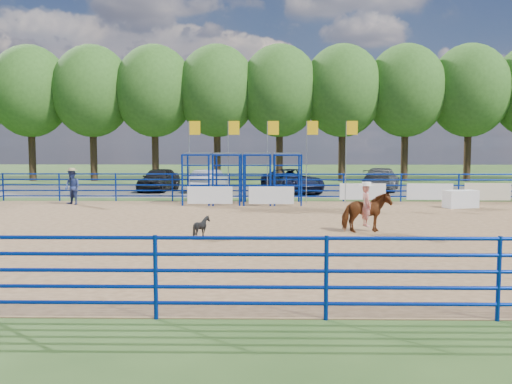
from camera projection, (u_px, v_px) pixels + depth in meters
The scene contains 14 objects.
ground at pixel (296, 231), 20.00m from camera, with size 120.00×120.00×0.00m, color #375421.
arena_dirt at pixel (296, 231), 20.00m from camera, with size 30.00×20.00×0.02m, color #926E49.
gravel_strip at pixel (282, 190), 36.93m from camera, with size 40.00×10.00×0.01m, color #66625A.
announcer_table at pixel (461, 199), 27.05m from camera, with size 1.55×0.72×0.83m, color silver.
horse_and_rider at pixel (366, 208), 19.60m from camera, with size 1.76×1.09×2.46m.
calf at pixel (202, 227), 18.49m from camera, with size 0.58×0.65×0.72m, color black.
spectator_cowboy at pixel (72, 187), 28.33m from camera, with size 1.07×1.01×1.80m.
car_a at pixel (159, 179), 36.46m from camera, with size 1.77×4.39×1.50m, color black.
car_b at pixel (209, 180), 36.15m from camera, with size 1.47×4.22×1.39m, color #989AA0.
car_c at pixel (292, 181), 35.24m from camera, with size 2.42×5.25×1.46m, color #141732.
car_d at pixel (381, 179), 36.71m from camera, with size 2.08×5.11×1.48m, color #4F4F51.
perimeter_fence at pixel (296, 210), 19.93m from camera, with size 30.10×20.10×1.50m.
chute_assembly at pixel (249, 179), 28.72m from camera, with size 19.32×2.41×4.20m.
treeline at pixel (280, 87), 45.24m from camera, with size 56.40×6.40×11.24m.
Camera 1 is at (-1.05, -19.82, 3.12)m, focal length 40.00 mm.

